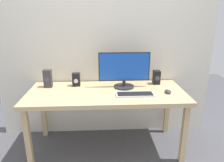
# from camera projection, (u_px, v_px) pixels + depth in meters

# --- Properties ---
(ground_plane) EXTENTS (6.00, 6.00, 0.00)m
(ground_plane) POSITION_uv_depth(u_px,v_px,m) (107.00, 147.00, 2.53)
(ground_plane) COLOR #4C4C51
(wall_back) EXTENTS (2.69, 0.04, 3.00)m
(wall_back) POSITION_uv_depth(u_px,v_px,m) (105.00, 16.00, 2.44)
(wall_back) COLOR silver
(wall_back) RESTS_ON ground_plane
(desk) EXTENTS (1.73, 0.72, 0.71)m
(desk) POSITION_uv_depth(u_px,v_px,m) (106.00, 97.00, 2.33)
(desk) COLOR tan
(desk) RESTS_ON ground_plane
(monitor) EXTENTS (0.58, 0.24, 0.41)m
(monitor) POSITION_uv_depth(u_px,v_px,m) (124.00, 70.00, 2.38)
(monitor) COLOR #232328
(monitor) RESTS_ON desk
(keyboard_primary) EXTENTS (0.40, 0.15, 0.02)m
(keyboard_primary) POSITION_uv_depth(u_px,v_px,m) (135.00, 94.00, 2.20)
(keyboard_primary) COLOR silver
(keyboard_primary) RESTS_ON desk
(mouse) EXTENTS (0.07, 0.10, 0.03)m
(mouse) POSITION_uv_depth(u_px,v_px,m) (168.00, 91.00, 2.26)
(mouse) COLOR #333338
(mouse) RESTS_ON desk
(speaker_right) EXTENTS (0.08, 0.09, 0.17)m
(speaker_right) POSITION_uv_depth(u_px,v_px,m) (156.00, 77.00, 2.53)
(speaker_right) COLOR black
(speaker_right) RESTS_ON desk
(speaker_left) EXTENTS (0.09, 0.08, 0.21)m
(speaker_left) POSITION_uv_depth(u_px,v_px,m) (48.00, 78.00, 2.41)
(speaker_left) COLOR #333338
(speaker_left) RESTS_ON desk
(audio_controller) EXTENTS (0.09, 0.08, 0.16)m
(audio_controller) POSITION_uv_depth(u_px,v_px,m) (76.00, 79.00, 2.46)
(audio_controller) COLOR black
(audio_controller) RESTS_ON desk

